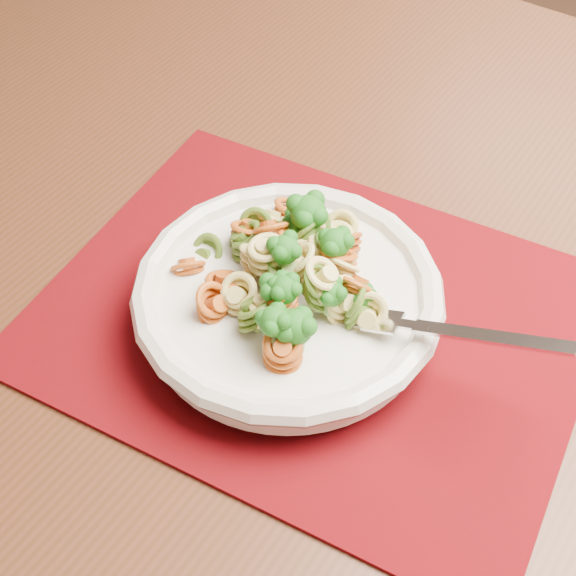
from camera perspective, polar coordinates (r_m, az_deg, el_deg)
The scene contains 5 objects.
dining_table at distance 0.74m, azimuth 9.31°, elevation -5.37°, with size 1.53×1.04×0.79m.
placemat at distance 0.63m, azimuth 1.81°, elevation -2.17°, with size 0.41×0.32×0.00m, color #610504.
pasta_bowl at distance 0.61m, azimuth -0.00°, elevation -0.75°, with size 0.24×0.24×0.05m.
pasta_broccoli_heap at distance 0.59m, azimuth 0.00°, elevation 0.38°, with size 0.20×0.20×0.06m, color tan, non-canonical shape.
fork at distance 0.57m, azimuth 6.75°, elevation -2.36°, with size 0.19×0.02×0.01m, color silver, non-canonical shape.
Camera 1 is at (-0.07, -0.98, 1.28)m, focal length 50.00 mm.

